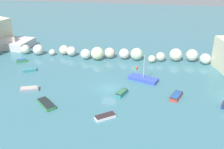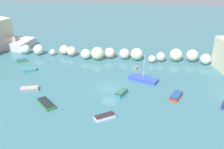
{
  "view_description": "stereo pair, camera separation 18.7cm",
  "coord_description": "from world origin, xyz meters",
  "px_view_note": "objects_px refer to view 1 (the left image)",
  "views": [
    {
      "loc": [
        6.64,
        -41.1,
        21.71
      ],
      "look_at": [
        0.0,
        3.55,
        1.0
      ],
      "focal_mm": 43.95,
      "sensor_mm": 36.0,
      "label": 1
    },
    {
      "loc": [
        6.83,
        -41.07,
        21.71
      ],
      "look_at": [
        0.0,
        3.55,
        1.0
      ],
      "focal_mm": 43.95,
      "sensor_mm": 36.0,
      "label": 2
    }
  ],
  "objects_px": {
    "moored_boat_6": "(30,70)",
    "channel_buoy": "(137,67)",
    "moored_boat_0": "(143,79)",
    "moored_boat_5": "(122,93)",
    "moored_boat_1": "(46,104)",
    "moored_boat_4": "(29,89)",
    "moored_boat_8": "(176,96)",
    "moored_boat_2": "(105,117)",
    "moored_boat_7": "(22,61)"
  },
  "relations": [
    {
      "from": "channel_buoy",
      "to": "moored_boat_5",
      "type": "distance_m",
      "value": 11.24
    },
    {
      "from": "moored_boat_7",
      "to": "moored_boat_4",
      "type": "bearing_deg",
      "value": 89.59
    },
    {
      "from": "channel_buoy",
      "to": "moored_boat_0",
      "type": "bearing_deg",
      "value": -74.06
    },
    {
      "from": "moored_boat_0",
      "to": "moored_boat_4",
      "type": "xyz_separation_m",
      "value": [
        -18.85,
        -6.6,
        -0.08
      ]
    },
    {
      "from": "moored_boat_1",
      "to": "moored_boat_2",
      "type": "xyz_separation_m",
      "value": [
        9.45,
        -2.0,
        -0.05
      ]
    },
    {
      "from": "moored_boat_0",
      "to": "moored_boat_2",
      "type": "relative_size",
      "value": 1.81
    },
    {
      "from": "moored_boat_0",
      "to": "moored_boat_7",
      "type": "distance_m",
      "value": 26.37
    },
    {
      "from": "channel_buoy",
      "to": "moored_boat_6",
      "type": "distance_m",
      "value": 21.11
    },
    {
      "from": "moored_boat_4",
      "to": "moored_boat_5",
      "type": "distance_m",
      "value": 15.6
    },
    {
      "from": "moored_boat_1",
      "to": "moored_boat_2",
      "type": "distance_m",
      "value": 9.66
    },
    {
      "from": "moored_boat_1",
      "to": "moored_boat_8",
      "type": "xyz_separation_m",
      "value": [
        19.72,
        5.43,
        -0.01
      ]
    },
    {
      "from": "moored_boat_5",
      "to": "moored_boat_8",
      "type": "height_order",
      "value": "moored_boat_5"
    },
    {
      "from": "moored_boat_0",
      "to": "moored_boat_5",
      "type": "distance_m",
      "value": 6.72
    },
    {
      "from": "channel_buoy",
      "to": "moored_boat_1",
      "type": "distance_m",
      "value": 20.61
    },
    {
      "from": "moored_boat_6",
      "to": "moored_boat_5",
      "type": "bearing_deg",
      "value": 133.77
    },
    {
      "from": "moored_boat_1",
      "to": "moored_boat_8",
      "type": "height_order",
      "value": "moored_boat_1"
    },
    {
      "from": "moored_boat_1",
      "to": "moored_boat_0",
      "type": "bearing_deg",
      "value": -96.68
    },
    {
      "from": "moored_boat_0",
      "to": "channel_buoy",
      "type": "bearing_deg",
      "value": 127.95
    },
    {
      "from": "moored_boat_4",
      "to": "moored_boat_8",
      "type": "relative_size",
      "value": 0.98
    },
    {
      "from": "moored_boat_2",
      "to": "moored_boat_1",
      "type": "bearing_deg",
      "value": -47.7
    },
    {
      "from": "moored_boat_4",
      "to": "moored_boat_7",
      "type": "relative_size",
      "value": 1.36
    },
    {
      "from": "channel_buoy",
      "to": "moored_boat_2",
      "type": "distance_m",
      "value": 18.5
    },
    {
      "from": "moored_boat_1",
      "to": "moored_boat_5",
      "type": "distance_m",
      "value": 12.08
    },
    {
      "from": "moored_boat_5",
      "to": "moored_boat_6",
      "type": "bearing_deg",
      "value": -88.07
    },
    {
      "from": "moored_boat_2",
      "to": "moored_boat_5",
      "type": "distance_m",
      "value": 7.26
    },
    {
      "from": "moored_boat_0",
      "to": "moored_boat_4",
      "type": "relative_size",
      "value": 1.68
    },
    {
      "from": "moored_boat_0",
      "to": "moored_boat_8",
      "type": "bearing_deg",
      "value": -23.21
    },
    {
      "from": "moored_boat_4",
      "to": "moored_boat_6",
      "type": "relative_size",
      "value": 1.17
    },
    {
      "from": "moored_boat_4",
      "to": "moored_boat_6",
      "type": "xyz_separation_m",
      "value": [
        -3.34,
        7.71,
        -0.03
      ]
    },
    {
      "from": "moored_boat_6",
      "to": "channel_buoy",
      "type": "bearing_deg",
      "value": 165.28
    },
    {
      "from": "moored_boat_2",
      "to": "moored_boat_7",
      "type": "height_order",
      "value": "moored_boat_7"
    },
    {
      "from": "moored_boat_2",
      "to": "moored_boat_5",
      "type": "relative_size",
      "value": 1.1
    },
    {
      "from": "channel_buoy",
      "to": "moored_boat_6",
      "type": "xyz_separation_m",
      "value": [
        -20.7,
        -4.13,
        -0.04
      ]
    },
    {
      "from": "moored_boat_5",
      "to": "moored_boat_6",
      "type": "xyz_separation_m",
      "value": [
        -18.92,
        6.97,
        -0.1
      ]
    },
    {
      "from": "moored_boat_6",
      "to": "moored_boat_7",
      "type": "bearing_deg",
      "value": -75.06
    },
    {
      "from": "moored_boat_2",
      "to": "moored_boat_6",
      "type": "xyz_separation_m",
      "value": [
        -17.43,
        14.08,
        -0.01
      ]
    },
    {
      "from": "moored_boat_1",
      "to": "moored_boat_4",
      "type": "height_order",
      "value": "moored_boat_1"
    },
    {
      "from": "moored_boat_8",
      "to": "moored_boat_0",
      "type": "bearing_deg",
      "value": 66.16
    },
    {
      "from": "channel_buoy",
      "to": "moored_boat_4",
      "type": "height_order",
      "value": "channel_buoy"
    },
    {
      "from": "channel_buoy",
      "to": "moored_boat_5",
      "type": "relative_size",
      "value": 0.19
    },
    {
      "from": "moored_boat_4",
      "to": "moored_boat_8",
      "type": "bearing_deg",
      "value": -16.38
    },
    {
      "from": "channel_buoy",
      "to": "moored_boat_8",
      "type": "relative_size",
      "value": 0.16
    },
    {
      "from": "moored_boat_1",
      "to": "moored_boat_6",
      "type": "height_order",
      "value": "moored_boat_1"
    },
    {
      "from": "moored_boat_5",
      "to": "moored_boat_0",
      "type": "bearing_deg",
      "value": 173.03
    },
    {
      "from": "moored_boat_6",
      "to": "moored_boat_8",
      "type": "distance_m",
      "value": 28.48
    },
    {
      "from": "moored_boat_0",
      "to": "moored_boat_6",
      "type": "bearing_deg",
      "value": -160.84
    },
    {
      "from": "moored_boat_2",
      "to": "moored_boat_8",
      "type": "xyz_separation_m",
      "value": [
        10.27,
        7.43,
        0.04
      ]
    },
    {
      "from": "moored_boat_6",
      "to": "moored_boat_8",
      "type": "bearing_deg",
      "value": 140.5
    },
    {
      "from": "moored_boat_5",
      "to": "moored_boat_7",
      "type": "relative_size",
      "value": 1.14
    },
    {
      "from": "moored_boat_6",
      "to": "moored_boat_7",
      "type": "relative_size",
      "value": 1.16
    }
  ]
}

